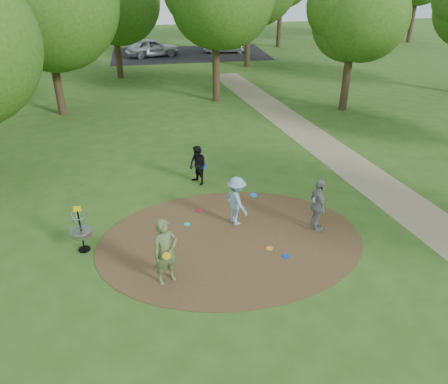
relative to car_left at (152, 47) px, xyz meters
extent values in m
plane|color=#2D5119|center=(1.41, -29.41, -0.78)|extent=(100.00, 100.00, 0.00)
cylinder|color=#47301C|center=(1.41, -29.41, -0.77)|extent=(8.40, 8.40, 0.02)
cube|color=#8C7A5B|center=(7.91, -27.41, -0.77)|extent=(7.55, 39.89, 0.01)
cube|color=black|center=(3.41, 0.59, -0.77)|extent=(14.00, 8.00, 0.01)
imported|color=#596B3E|center=(-0.68, -31.02, 0.20)|extent=(0.84, 0.72, 1.96)
cylinder|color=yellow|center=(-0.66, -31.26, 0.26)|extent=(0.22, 0.04, 0.22)
imported|color=#7D9EBA|center=(1.79, -28.44, 0.07)|extent=(0.98, 1.25, 1.70)
cylinder|color=blue|center=(2.37, -28.40, 0.21)|extent=(0.29, 0.29, 0.08)
imported|color=black|center=(0.90, -25.33, 0.00)|extent=(0.90, 0.96, 1.57)
cylinder|color=blue|center=(1.16, -25.32, -0.08)|extent=(0.23, 0.10, 0.22)
imported|color=gray|center=(4.27, -29.29, 0.13)|extent=(0.47, 1.08, 1.82)
cylinder|color=silver|center=(4.16, -29.34, 0.39)|extent=(0.22, 0.08, 0.22)
cylinder|color=#17B8B4|center=(0.14, -28.27, -0.75)|extent=(0.22, 0.22, 0.02)
cylinder|color=#0C32CE|center=(2.87, -30.55, -0.75)|extent=(0.22, 0.22, 0.02)
cylinder|color=red|center=(0.69, -27.48, -0.75)|extent=(0.22, 0.22, 0.02)
imported|color=#B8B9C0|center=(0.00, 0.00, 0.00)|extent=(4.85, 2.75, 1.56)
imported|color=#96999D|center=(6.80, 0.58, -0.09)|extent=(4.27, 1.69, 1.38)
cylinder|color=orange|center=(2.49, -30.09, -0.75)|extent=(0.22, 0.22, 0.02)
cylinder|color=black|center=(-3.09, -29.11, -0.10)|extent=(0.05, 0.05, 1.35)
cylinder|color=black|center=(-3.09, -29.11, -0.76)|extent=(0.36, 0.36, 0.04)
cylinder|color=gray|center=(-3.09, -29.11, -0.16)|extent=(0.60, 0.60, 0.16)
torus|color=gray|center=(-3.09, -29.11, -0.08)|extent=(0.63, 0.63, 0.03)
torus|color=gray|center=(-3.09, -29.11, 0.47)|extent=(0.58, 0.58, 0.02)
cube|color=yellow|center=(-3.09, -29.11, 0.67)|extent=(0.22, 0.02, 0.18)
cylinder|color=#332316|center=(-5.59, -15.41, 1.12)|extent=(0.44, 0.44, 3.80)
sphere|color=#2B4D14|center=(-5.59, -15.41, 4.90)|extent=(6.83, 6.83, 6.83)
cylinder|color=#332316|center=(3.41, -14.41, 1.31)|extent=(0.44, 0.44, 4.18)
sphere|color=#2B4D14|center=(3.41, -14.41, 4.98)|extent=(5.73, 5.73, 5.73)
cylinder|color=#332316|center=(10.41, -17.41, 1.03)|extent=(0.44, 0.44, 3.61)
sphere|color=#2B4D14|center=(10.41, -17.41, 4.12)|extent=(4.67, 4.67, 4.67)
cylinder|color=#332316|center=(-2.59, -7.41, 0.93)|extent=(0.44, 0.44, 3.42)
sphere|color=#2B4D14|center=(-2.59, -7.41, 4.21)|extent=(5.69, 5.69, 5.69)
cylinder|color=#332316|center=(7.41, -5.41, 1.41)|extent=(0.44, 0.44, 4.37)
camera|label=1|loc=(-0.82, -40.58, 7.13)|focal=35.00mm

